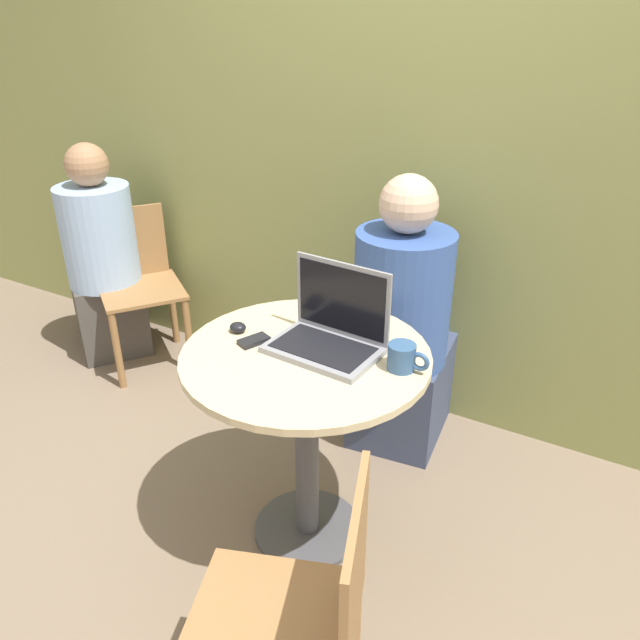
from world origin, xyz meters
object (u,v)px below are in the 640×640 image
(laptop, at_px, (330,331))
(cell_phone, at_px, (254,341))
(chair_empty, at_px, (298,631))
(person_seated, at_px, (404,338))

(laptop, distance_m, cell_phone, 0.25)
(cell_phone, distance_m, chair_empty, 0.88)
(chair_empty, relative_size, person_seated, 0.71)
(laptop, xyz_separation_m, cell_phone, (-0.23, -0.09, -0.05))
(person_seated, bearing_deg, cell_phone, -107.56)
(laptop, bearing_deg, cell_phone, -157.72)
(chair_empty, height_order, person_seated, person_seated)
(chair_empty, bearing_deg, cell_phone, 130.99)
(laptop, bearing_deg, chair_empty, -66.54)
(chair_empty, xyz_separation_m, person_seated, (-0.31, 1.36, 0.05))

